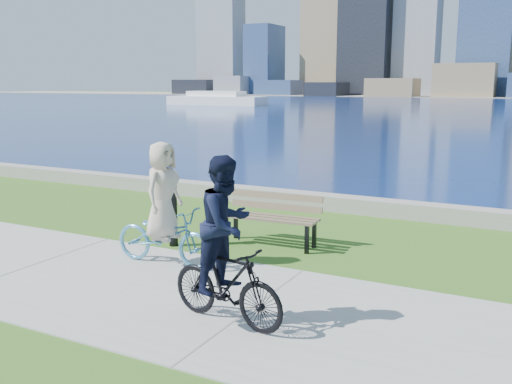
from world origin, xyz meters
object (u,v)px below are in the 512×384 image
at_px(cyclist_woman, 164,220).
at_px(bollard_lamp, 173,202).
at_px(cyclist_man, 226,254).
at_px(park_bench, 272,214).

bearing_deg(cyclist_woman, bollard_lamp, 26.84).
relative_size(cyclist_woman, cyclist_man, 0.96).
relative_size(bollard_lamp, cyclist_man, 0.68).
height_order(bollard_lamp, cyclist_woman, cyclist_woman).
distance_m(park_bench, cyclist_man, 3.64).
bearing_deg(park_bench, cyclist_woman, -120.91).
relative_size(park_bench, bollard_lamp, 1.29).
height_order(bollard_lamp, cyclist_man, cyclist_man).
xyz_separation_m(bollard_lamp, cyclist_man, (2.62, -2.55, 0.09)).
distance_m(park_bench, bollard_lamp, 1.81).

